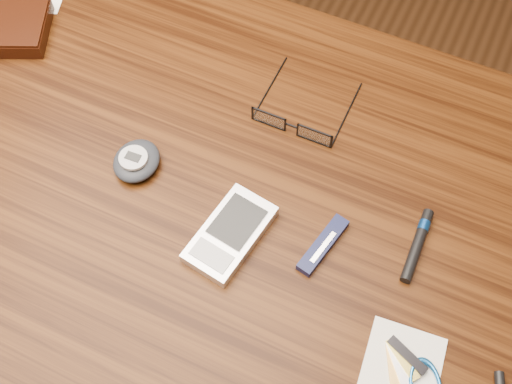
% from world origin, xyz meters
% --- Properties ---
extents(ground, '(3.80, 3.80, 0.00)m').
position_xyz_m(ground, '(0.00, 0.00, 0.00)').
color(ground, '#472814').
rests_on(ground, ground).
extents(desk, '(1.00, 0.70, 0.75)m').
position_xyz_m(desk, '(0.00, 0.00, 0.65)').
color(desk, '#341908').
rests_on(desk, ground).
extents(wallet_and_card, '(0.15, 0.19, 0.03)m').
position_xyz_m(wallet_and_card, '(-0.41, 0.11, 0.76)').
color(wallet_and_card, black).
rests_on(wallet_and_card, desk).
extents(eyeglasses, '(0.12, 0.12, 0.03)m').
position_xyz_m(eyeglasses, '(0.05, 0.13, 0.76)').
color(eyeglasses, black).
rests_on(eyeglasses, desk).
extents(pda_phone, '(0.08, 0.13, 0.02)m').
position_xyz_m(pda_phone, '(0.04, -0.05, 0.76)').
color(pda_phone, silver).
rests_on(pda_phone, desk).
extents(pedometer, '(0.06, 0.07, 0.03)m').
position_xyz_m(pedometer, '(-0.11, -0.01, 0.76)').
color(pedometer, black).
rests_on(pedometer, desk).
extents(notepad_keys, '(0.11, 0.10, 0.01)m').
position_xyz_m(notepad_keys, '(0.30, -0.12, 0.75)').
color(notepad_keys, white).
rests_on(notepad_keys, desk).
extents(pocket_knife, '(0.04, 0.09, 0.01)m').
position_xyz_m(pocket_knife, '(0.15, -0.01, 0.76)').
color(pocket_knife, '#0F1635').
rests_on(pocket_knife, desk).
extents(black_blue_pen, '(0.02, 0.10, 0.01)m').
position_xyz_m(black_blue_pen, '(0.25, 0.04, 0.76)').
color(black_blue_pen, black).
rests_on(black_blue_pen, desk).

